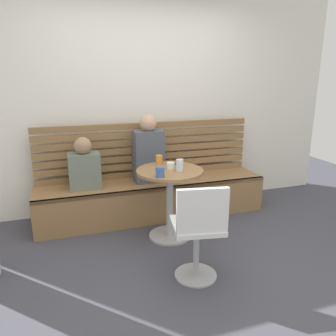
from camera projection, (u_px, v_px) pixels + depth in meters
ground at (190, 268)px, 2.95m from camera, size 8.00×8.00×0.00m
back_wall at (142, 93)px, 4.05m from camera, size 5.20×0.10×2.90m
booth_bench at (153, 199)px, 3.98m from camera, size 2.70×0.52×0.44m
booth_backrest at (147, 149)px, 4.05m from camera, size 2.65×0.04×0.67m
cafe_table at (170, 190)px, 3.39m from camera, size 0.68×0.68×0.74m
white_chair at (199, 230)px, 2.65m from camera, size 0.46×0.46×0.85m
person_adult at (148, 152)px, 3.84m from camera, size 0.34×0.22×0.79m
person_child_left at (84, 166)px, 3.64m from camera, size 0.34×0.22×0.58m
cup_espresso_small at (181, 162)px, 3.53m from camera, size 0.06×0.06×0.05m
cup_tumbler_orange at (159, 160)px, 3.51m from camera, size 0.07×0.07×0.10m
cup_glass_tall at (179, 165)px, 3.26m from camera, size 0.07×0.07×0.12m
cup_ceramic_white at (171, 166)px, 3.34m from camera, size 0.08×0.08×0.07m
cup_mug_blue at (160, 172)px, 3.08m from camera, size 0.08×0.08×0.09m
phone_on_table at (171, 165)px, 3.49m from camera, size 0.14×0.15×0.01m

